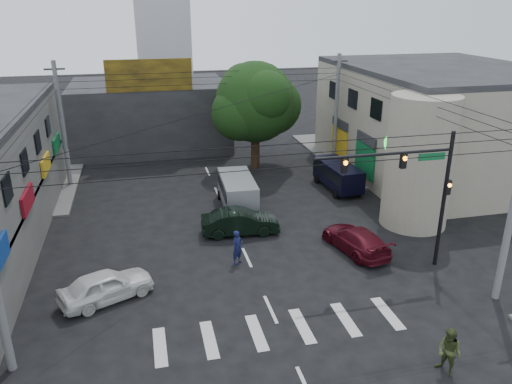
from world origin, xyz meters
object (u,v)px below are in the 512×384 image
object	(u,v)px
traffic_gantry	(416,181)
utility_pole_far_right	(336,112)
street_tree	(255,102)
utility_pole_far_left	(62,126)
white_compact	(106,286)
dark_sedan	(240,222)
silver_minivan	(237,193)
maroon_sedan	(356,239)
pedestrian_olive	(449,352)
navy_van	(338,177)
traffic_officer	(238,247)

from	to	relation	value
traffic_gantry	utility_pole_far_right	world-z (taller)	utility_pole_far_right
street_tree	utility_pole_far_left	bearing A→B (deg)	-176.05
white_compact	dark_sedan	bearing A→B (deg)	-77.69
street_tree	white_compact	xyz separation A→B (m)	(-11.17, -17.46, -4.74)
utility_pole_far_left	silver_minivan	size ratio (longest dim) A/B	1.84
maroon_sedan	pedestrian_olive	bearing A→B (deg)	74.17
dark_sedan	maroon_sedan	xyz separation A→B (m)	(5.77, -3.61, -0.07)
utility_pole_far_left	navy_van	size ratio (longest dim) A/B	1.85
utility_pole_far_right	silver_minivan	distance (m)	12.40
street_tree	pedestrian_olive	distance (m)	25.91
silver_minivan	navy_van	world-z (taller)	silver_minivan
dark_sedan	navy_van	bearing A→B (deg)	-52.11
traffic_gantry	navy_van	distance (m)	12.40
maroon_sedan	traffic_gantry	bearing A→B (deg)	115.00
utility_pole_far_right	traffic_gantry	bearing A→B (deg)	-98.94
utility_pole_far_left	utility_pole_far_right	world-z (taller)	same
maroon_sedan	silver_minivan	size ratio (longest dim) A/B	1.00
utility_pole_far_right	dark_sedan	xyz separation A→B (m)	(-10.24, -10.99, -3.84)
street_tree	traffic_gantry	size ratio (longest dim) A/B	1.21
street_tree	traffic_officer	distance (m)	16.81
utility_pole_far_left	traffic_gantry	bearing A→B (deg)	-42.86
street_tree	pedestrian_olive	world-z (taller)	street_tree
utility_pole_far_left	maroon_sedan	bearing A→B (deg)	-41.45
traffic_gantry	traffic_officer	world-z (taller)	traffic_gantry
navy_van	traffic_officer	size ratio (longest dim) A/B	2.65
traffic_gantry	pedestrian_olive	xyz separation A→B (m)	(-2.50, -7.48, -3.88)
white_compact	silver_minivan	distance (m)	12.44
maroon_sedan	dark_sedan	bearing A→B (deg)	-43.79
dark_sedan	utility_pole_far_left	bearing A→B (deg)	48.27
street_tree	traffic_gantry	world-z (taller)	street_tree
traffic_gantry	white_compact	bearing A→B (deg)	177.93
white_compact	pedestrian_olive	world-z (taller)	pedestrian_olive
traffic_gantry	pedestrian_olive	bearing A→B (deg)	-108.51
traffic_officer	pedestrian_olive	size ratio (longest dim) A/B	0.98
traffic_gantry	dark_sedan	distance (m)	10.49
utility_pole_far_right	white_compact	world-z (taller)	utility_pole_far_right
silver_minivan	navy_van	distance (m)	8.04
dark_sedan	silver_minivan	xyz separation A→B (m)	(0.64, 3.99, 0.30)
utility_pole_far_right	white_compact	distance (m)	24.46
maroon_sedan	utility_pole_far_right	bearing A→B (deg)	-118.81
utility_pole_far_left	pedestrian_olive	size ratio (longest dim) A/B	4.82
street_tree	navy_van	distance (m)	9.05
utility_pole_far_right	pedestrian_olive	world-z (taller)	utility_pole_far_right
traffic_gantry	maroon_sedan	xyz separation A→B (m)	(-1.80, 2.41, -4.14)
utility_pole_far_left	dark_sedan	world-z (taller)	utility_pole_far_left
street_tree	utility_pole_far_right	size ratio (longest dim) A/B	0.95
maroon_sedan	utility_pole_far_left	bearing A→B (deg)	-53.22
traffic_gantry	navy_van	size ratio (longest dim) A/B	1.45
traffic_gantry	white_compact	xyz separation A→B (m)	(-15.00, 0.54, -4.10)
maroon_sedan	pedestrian_olive	distance (m)	9.91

